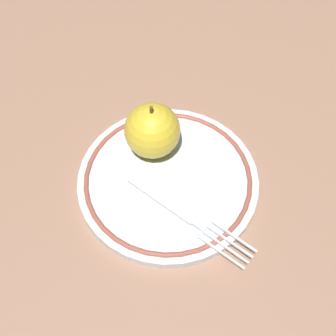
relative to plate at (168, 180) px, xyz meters
The scene contains 4 objects.
ground_plane 0.02m from the plate, 49.71° to the right, with size 2.00×2.00×0.00m, color #946B53.
plate is the anchor object (origin of this frame).
apple_red_whole 0.06m from the plate, 64.66° to the right, with size 0.07×0.07×0.07m.
fork 0.05m from the plate, 112.22° to the left, with size 0.15×0.11×0.00m.
Camera 1 is at (-0.03, 0.31, 0.48)m, focal length 50.00 mm.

